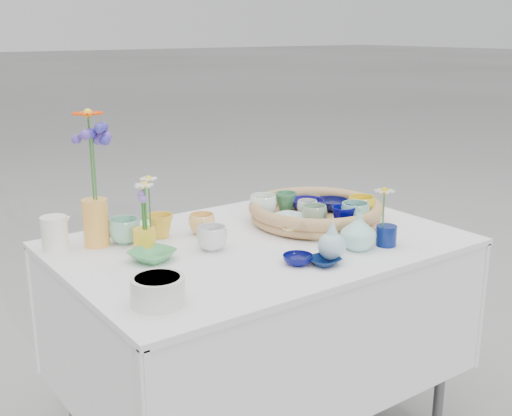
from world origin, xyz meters
TOP-DOWN VIEW (x-y plane):
  - wicker_tray at (0.28, 0.05)m, footprint 0.47×0.47m
  - tray_ceramic_0 at (0.32, 0.14)m, footprint 0.13×0.13m
  - tray_ceramic_1 at (0.39, 0.09)m, footprint 0.14×0.14m
  - tray_ceramic_2 at (0.41, -0.05)m, footprint 0.11×0.11m
  - tray_ceramic_3 at (0.28, 0.06)m, footprint 0.12×0.12m
  - tray_ceramic_4 at (0.22, -0.01)m, footprint 0.09×0.09m
  - tray_ceramic_5 at (0.16, 0.04)m, footprint 0.14×0.14m
  - tray_ceramic_6 at (0.14, 0.17)m, footprint 0.11×0.11m
  - tray_ceramic_7 at (0.26, 0.08)m, footprint 0.09×0.09m
  - tray_ceramic_8 at (0.39, 0.23)m, footprint 0.14×0.14m
  - tray_ceramic_9 at (0.27, -0.10)m, footprint 0.09×0.09m
  - tray_ceramic_10 at (0.12, -0.03)m, footprint 0.13×0.13m
  - tray_ceramic_11 at (0.33, -0.10)m, footprint 0.11×0.11m
  - tray_ceramic_12 at (0.24, 0.17)m, footprint 0.10×0.10m
  - loose_ceramic_0 at (-0.24, 0.22)m, footprint 0.10×0.10m
  - loose_ceramic_1 at (-0.11, 0.17)m, footprint 0.11×0.11m
  - loose_ceramic_2 at (-0.37, 0.04)m, footprint 0.17×0.17m
  - loose_ceramic_3 at (-0.17, 0.02)m, footprint 0.13×0.13m
  - loose_ceramic_4 at (-0.03, -0.24)m, footprint 0.10×0.10m
  - loose_ceramic_5 at (-0.36, 0.23)m, footprint 0.11×0.11m
  - loose_ceramic_6 at (0.02, -0.29)m, footprint 0.10×0.10m
  - fluted_bowl at (-0.49, -0.25)m, footprint 0.14×0.14m
  - bud_vase_paleblue at (0.07, -0.27)m, footprint 0.09×0.09m
  - bud_vase_seafoam at (0.20, -0.24)m, footprint 0.13×0.13m
  - bud_vase_cobalt at (0.30, -0.27)m, footprint 0.08×0.08m
  - single_daisy at (0.28, -0.27)m, footprint 0.10×0.10m
  - tall_vase_yellow at (-0.45, 0.26)m, footprint 0.09×0.09m
  - gerbera at (-0.44, 0.27)m, footprint 0.12×0.12m
  - hydrangea at (-0.44, 0.25)m, footprint 0.09×0.09m
  - white_pitcher at (-0.57, 0.29)m, footprint 0.13×0.10m
  - daisy_cup at (-0.35, 0.12)m, footprint 0.08×0.08m
  - daisy_posy at (-0.34, 0.13)m, footprint 0.09×0.09m

SIDE VIEW (x-z plane):
  - loose_ceramic_6 at x=0.02m, z-range 0.77..0.79m
  - loose_ceramic_4 at x=-0.03m, z-range 0.77..0.79m
  - loose_ceramic_2 at x=-0.37m, z-range 0.77..0.80m
  - tray_ceramic_10 at x=0.12m, z-range 0.78..0.81m
  - tray_ceramic_8 at x=0.39m, z-range 0.78..0.81m
  - bud_vase_cobalt at x=0.30m, z-range 0.77..0.83m
  - tray_ceramic_3 at x=0.28m, z-range 0.78..0.81m
  - tray_ceramic_5 at x=0.16m, z-range 0.78..0.81m
  - loose_ceramic_1 at x=-0.11m, z-range 0.77..0.83m
  - fluted_bowl at x=-0.49m, z-range 0.77..0.84m
  - daisy_cup at x=-0.35m, z-range 0.77..0.84m
  - tray_ceramic_1 at x=0.39m, z-range 0.78..0.82m
  - tray_ceramic_0 at x=0.32m, z-range 0.78..0.82m
  - loose_ceramic_3 at x=-0.17m, z-range 0.77..0.84m
  - wicker_tray at x=0.28m, z-range 0.77..0.84m
  - loose_ceramic_0 at x=-0.24m, z-range 0.77..0.84m
  - loose_ceramic_5 at x=-0.36m, z-range 0.77..0.85m
  - tray_ceramic_7 at x=0.26m, z-range 0.78..0.84m
  - tray_ceramic_4 at x=0.22m, z-range 0.78..0.85m
  - tray_ceramic_12 at x=0.24m, z-range 0.78..0.85m
  - white_pitcher at x=-0.57m, z-range 0.77..0.87m
  - tray_ceramic_9 at x=0.27m, z-range 0.78..0.86m
  - tray_ceramic_6 at x=0.14m, z-range 0.78..0.86m
  - tray_ceramic_2 at x=0.41m, z-range 0.78..0.86m
  - tray_ceramic_11 at x=0.33m, z-range 0.78..0.86m
  - bud_vase_seafoam at x=0.20m, z-range 0.77..0.88m
  - bud_vase_paleblue at x=0.07m, z-range 0.76..0.89m
  - tall_vase_yellow at x=-0.45m, z-range 0.77..0.92m
  - single_daisy at x=0.28m, z-range 0.82..0.95m
  - daisy_posy at x=-0.34m, z-range 0.84..1.00m
  - hydrangea at x=-0.44m, z-range 0.88..1.15m
  - gerbera at x=-0.44m, z-range 0.91..1.19m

